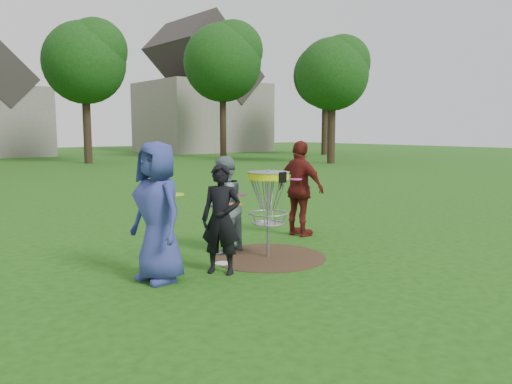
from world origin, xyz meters
TOP-DOWN VIEW (x-y plane):
  - ground at (0.00, 0.00)m, footprint 100.00×100.00m
  - dirt_patch at (0.00, 0.00)m, footprint 1.80×1.80m
  - player_blue at (-1.91, -0.00)m, footprint 0.68×0.96m
  - player_black at (-1.07, -0.25)m, footprint 0.62×0.66m
  - player_grey at (-0.38, 0.67)m, footprint 0.92×0.81m
  - player_maroon at (1.51, 0.83)m, footprint 0.55×1.09m
  - disc_on_grass at (-0.79, 0.13)m, footprint 0.22×0.22m
  - disc_golf_basket at (0.00, -0.00)m, footprint 0.66×0.67m
  - held_discs at (-0.35, 0.23)m, footprint 3.11×1.10m
  - house_row at (4.78, 33.07)m, footprint 44.50×10.65m

SIDE VIEW (x-z plane):
  - ground at x=0.00m, z-range 0.00..0.00m
  - dirt_patch at x=0.00m, z-range 0.00..0.01m
  - disc_on_grass at x=-0.79m, z-range 0.00..0.02m
  - player_black at x=-1.07m, z-range 0.00..1.52m
  - player_grey at x=-0.38m, z-range 0.00..1.57m
  - player_maroon at x=1.51m, z-range 0.00..1.78m
  - player_blue at x=-1.91m, z-range 0.00..1.84m
  - disc_golf_basket at x=0.00m, z-range 0.33..1.71m
  - held_discs at x=-0.35m, z-range 0.92..1.14m
  - house_row at x=4.78m, z-range -1.67..9.95m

